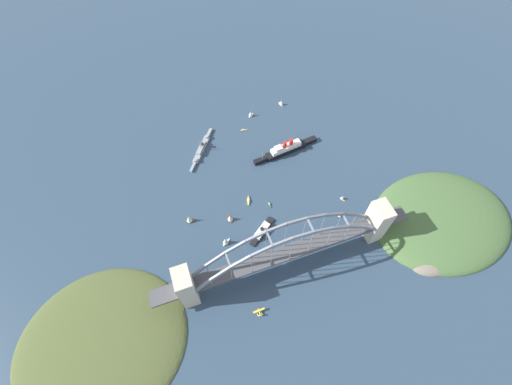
% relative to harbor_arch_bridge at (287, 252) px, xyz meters
% --- Properties ---
extents(ground_plane, '(1400.00, 1400.00, 0.00)m').
position_rel_harbor_arch_bridge_xyz_m(ground_plane, '(-0.00, -0.00, -26.70)').
color(ground_plane, '#2D4256').
extents(harbor_arch_bridge, '(247.03, 20.45, 70.02)m').
position_rel_harbor_arch_bridge_xyz_m(harbor_arch_bridge, '(0.00, 0.00, 0.00)').
color(harbor_arch_bridge, beige).
rests_on(harbor_arch_bridge, ground).
extents(headland_west_shore, '(145.27, 131.64, 16.15)m').
position_rel_harbor_arch_bridge_xyz_m(headland_west_shore, '(-174.76, -15.77, -26.70)').
color(headland_west_shore, '#4C562D').
rests_on(headland_west_shore, ground).
extents(headland_east_shore, '(147.42, 118.48, 25.39)m').
position_rel_harbor_arch_bridge_xyz_m(headland_east_shore, '(168.40, -13.88, -26.70)').
color(headland_east_shore, '#476638').
rests_on(headland_east_shore, ground).
extents(ocean_liner, '(82.50, 16.19, 17.76)m').
position_rel_harbor_arch_bridge_xyz_m(ocean_liner, '(54.19, 127.20, -21.68)').
color(ocean_liner, black).
rests_on(ocean_liner, ground).
extents(naval_cruiser, '(42.04, 56.89, 15.80)m').
position_rel_harbor_arch_bridge_xyz_m(naval_cruiser, '(-38.21, 163.51, -24.20)').
color(naval_cruiser, gray).
rests_on(naval_cruiser, ground).
extents(harbor_ferry_steamer, '(33.12, 26.65, 7.89)m').
position_rel_harbor_arch_bridge_xyz_m(harbor_ferry_steamer, '(-8.65, 38.48, -24.29)').
color(harbor_ferry_steamer, black).
rests_on(harbor_ferry_steamer, ground).
extents(seaplane_taxiing_near_bridge, '(10.82, 7.38, 4.79)m').
position_rel_harbor_arch_bridge_xyz_m(seaplane_taxiing_near_bridge, '(-38.90, -34.93, -24.67)').
color(seaplane_taxiing_near_bridge, '#B7B7B2').
rests_on(seaplane_taxiing_near_bridge, ground).
extents(small_boat_0, '(4.23, 6.83, 6.64)m').
position_rel_harbor_arch_bridge_xyz_m(small_boat_0, '(73.30, 27.91, -23.63)').
color(small_boat_0, '#234C8C').
rests_on(small_boat_0, ground).
extents(small_boat_1, '(7.75, 6.55, 9.31)m').
position_rel_harbor_arch_bridge_xyz_m(small_boat_1, '(34.89, 196.49, -22.37)').
color(small_boat_1, silver).
rests_on(small_boat_1, ground).
extents(small_boat_2, '(5.50, 11.62, 2.39)m').
position_rel_harbor_arch_bridge_xyz_m(small_boat_2, '(-9.75, 77.51, -25.82)').
color(small_boat_2, gold).
rests_on(small_boat_2, ground).
extents(small_boat_3, '(10.15, 5.81, 11.38)m').
position_rel_harbor_arch_bridge_xyz_m(small_boat_3, '(-74.53, 75.16, -21.44)').
color(small_boat_3, brown).
rests_on(small_boat_3, ground).
extents(small_boat_4, '(5.91, 9.69, 9.74)m').
position_rel_harbor_arch_bridge_xyz_m(small_boat_4, '(-34.80, 62.39, -22.20)').
color(small_boat_4, '#B2231E').
rests_on(small_boat_4, ground).
extents(small_boat_5, '(5.38, 8.19, 8.29)m').
position_rel_harbor_arch_bridge_xyz_m(small_boat_5, '(78.95, 202.04, -22.85)').
color(small_boat_5, silver).
rests_on(small_boat_5, ground).
extents(small_boat_6, '(9.18, 7.63, 11.49)m').
position_rel_harbor_arch_bridge_xyz_m(small_boat_6, '(-46.89, 38.85, -21.38)').
color(small_boat_6, silver).
rests_on(small_boat_6, ground).
extents(small_boat_7, '(4.74, 6.23, 6.52)m').
position_rel_harbor_arch_bridge_xyz_m(small_boat_7, '(85.58, 45.55, -23.64)').
color(small_boat_7, gold).
rests_on(small_boat_7, ground).
extents(small_boat_8, '(1.79, 7.95, 1.79)m').
position_rel_harbor_arch_bridge_xyz_m(small_boat_8, '(9.97, 65.77, -26.06)').
color(small_boat_8, '#2D6B3D').
rests_on(small_boat_8, ground).
extents(small_boat_9, '(8.97, 2.69, 1.76)m').
position_rel_harbor_arch_bridge_xyz_m(small_boat_9, '(18.73, 176.22, -26.07)').
color(small_boat_9, gold).
rests_on(small_boat_9, ground).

